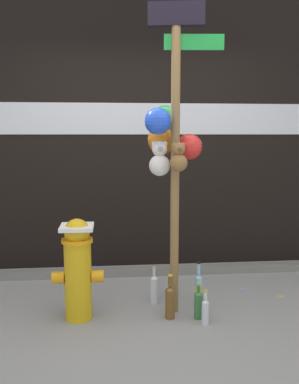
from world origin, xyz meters
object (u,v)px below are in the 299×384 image
(bottle_3, at_px, (205,310))
(bottle_4, at_px, (198,304))
(memorial_post, at_px, (170,121))
(bottle_1, at_px, (154,288))
(bottle_0, at_px, (172,283))
(bottle_5, at_px, (170,301))
(bottle_2, at_px, (198,289))
(fire_hydrant, at_px, (78,267))

(bottle_3, xyz_separation_m, bottle_4, (-0.03, 0.10, 0.01))
(bottle_3, bearing_deg, bottle_4, 108.23)
(memorial_post, distance_m, bottle_1, 1.47)
(memorial_post, distance_m, bottle_0, 1.49)
(bottle_3, height_order, bottle_5, bottle_5)
(bottle_4, bearing_deg, bottle_5, 173.52)
(bottle_2, distance_m, bottle_3, 0.35)
(memorial_post, xyz_separation_m, bottle_3, (0.24, -0.33, -1.49))
(bottle_2, height_order, bottle_5, bottle_2)
(bottle_5, bearing_deg, bottle_0, 79.29)
(bottle_1, height_order, bottle_4, bottle_1)
(fire_hydrant, relative_size, bottle_4, 2.78)
(bottle_1, height_order, bottle_5, bottle_5)
(fire_hydrant, xyz_separation_m, bottle_5, (0.74, -0.07, -0.29))
(fire_hydrant, distance_m, bottle_2, 1.07)
(memorial_post, bearing_deg, bottle_3, -54.16)
(bottle_2, relative_size, bottle_4, 1.32)
(bottle_0, height_order, bottle_5, bottle_5)
(bottle_0, bearing_deg, memorial_post, -104.77)
(bottle_2, bearing_deg, fire_hydrant, -171.62)
(fire_hydrant, bearing_deg, bottle_0, 23.66)
(bottle_0, xyz_separation_m, bottle_4, (0.15, -0.46, -0.01))
(bottle_2, distance_m, bottle_4, 0.25)
(bottle_5, bearing_deg, bottle_2, 38.22)
(bottle_0, height_order, bottle_4, bottle_0)
(bottle_1, distance_m, bottle_5, 0.33)
(bottle_0, height_order, bottle_2, bottle_2)
(bottle_3, bearing_deg, fire_hydrant, 168.77)
(bottle_0, distance_m, bottle_4, 0.48)
(bottle_0, bearing_deg, fire_hydrant, -156.34)
(fire_hydrant, height_order, bottle_5, fire_hydrant)
(bottle_3, relative_size, bottle_5, 0.76)
(bottle_0, distance_m, bottle_1, 0.21)
(bottle_0, relative_size, bottle_2, 0.85)
(memorial_post, distance_m, bottle_2, 1.47)
(bottle_1, bearing_deg, fire_hydrant, -159.10)
(bottle_0, distance_m, bottle_3, 0.59)
(bottle_4, bearing_deg, bottle_3, -71.77)
(bottle_5, bearing_deg, bottle_3, -25.94)
(memorial_post, height_order, bottle_4, memorial_post)
(bottle_1, bearing_deg, bottle_0, 32.66)
(memorial_post, xyz_separation_m, bottle_0, (0.06, 0.23, -1.47))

